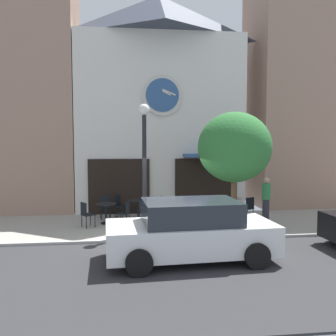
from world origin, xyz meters
name	(u,v)px	position (x,y,z in m)	size (l,w,h in m)	color
ground_plane	(167,248)	(0.00, -0.60, -0.02)	(25.12, 9.85, 0.13)	#9E998E
clock_building	(159,100)	(0.34, 5.72, 4.91)	(7.24, 4.19, 9.50)	silver
neighbor_building_left	(0,35)	(-6.50, 5.82, 7.60)	(6.37, 3.01, 15.19)	#9E7A66
neighbor_building_right	(316,75)	(7.98, 6.08, 6.24)	(6.27, 3.53, 12.47)	#9E7A66
street_lamp	(144,168)	(-0.57, 1.04, 2.16)	(0.36, 0.36, 4.26)	black
street_tree	(235,148)	(2.34, 0.60, 2.85)	(2.40, 2.16, 4.00)	brown
cafe_table_near_curb	(106,209)	(-1.92, 2.56, 0.55)	(0.76, 0.76, 0.75)	black
cafe_table_rightmost	(139,205)	(-0.68, 3.29, 0.55)	(0.76, 0.76, 0.76)	black
cafe_table_center_left	(174,207)	(0.59, 2.53, 0.57)	(0.79, 0.79, 0.76)	black
cafe_table_leftmost	(196,206)	(1.51, 2.95, 0.53)	(0.71, 0.71, 0.74)	black
cafe_table_center_right	(234,204)	(3.14, 3.23, 0.52)	(0.68, 0.68, 0.76)	black
cafe_chair_curbside	(185,212)	(0.90, 1.75, 0.53)	(0.48, 0.48, 0.90)	black
cafe_chair_by_entrance	(125,211)	(-1.21, 2.14, 0.53)	(0.50, 0.50, 0.90)	black
cafe_chair_facing_wall	(143,209)	(-0.55, 2.51, 0.53)	(0.46, 0.46, 0.90)	black
cafe_chair_mid_row	(248,207)	(3.49, 2.49, 0.53)	(0.52, 0.52, 0.90)	black
cafe_chair_outer	(119,204)	(-1.46, 3.65, 0.53)	(0.55, 0.55, 0.90)	black
cafe_chair_facing_street	(105,205)	(-2.00, 3.43, 0.53)	(0.46, 0.46, 0.90)	black
cafe_chair_under_awning	(86,213)	(-2.58, 2.04, 0.53)	(0.55, 0.55, 0.90)	black
cafe_chair_right_end	(159,206)	(0.08, 3.04, 0.53)	(0.47, 0.47, 0.90)	black
pedestrian_green	(266,199)	(4.09, 2.24, 0.86)	(0.34, 0.34, 1.67)	#2D2D38
parked_car_white	(191,231)	(0.48, -1.80, 0.76)	(4.40, 2.22, 1.55)	white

